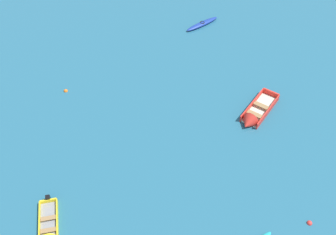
# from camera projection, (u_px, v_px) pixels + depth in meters

# --- Properties ---
(rowboat_yellow_cluster_outer) EXTENTS (2.06, 3.28, 0.95)m
(rowboat_yellow_cluster_outer) POSITION_uv_depth(u_px,v_px,m) (49.00, 233.00, 22.55)
(rowboat_yellow_cluster_outer) COLOR gray
(rowboat_yellow_cluster_outer) RESTS_ON ground_plane
(kayak_deep_blue_distant_center) EXTENTS (2.93, 3.15, 0.35)m
(kayak_deep_blue_distant_center) POSITION_uv_depth(u_px,v_px,m) (202.00, 24.00, 37.45)
(kayak_deep_blue_distant_center) COLOR navy
(kayak_deep_blue_distant_center) RESTS_ON ground_plane
(rowboat_red_far_left) EXTENTS (2.99, 4.44, 1.24)m
(rowboat_red_far_left) POSITION_uv_depth(u_px,v_px,m) (254.00, 116.00, 28.86)
(rowboat_red_far_left) COLOR beige
(rowboat_red_far_left) RESTS_ON ground_plane
(mooring_buoy_outer_edge) EXTENTS (0.32, 0.32, 0.32)m
(mooring_buoy_outer_edge) POSITION_uv_depth(u_px,v_px,m) (309.00, 223.00, 23.13)
(mooring_buoy_outer_edge) COLOR red
(mooring_buoy_outer_edge) RESTS_ON ground_plane
(mooring_buoy_central) EXTENTS (0.32, 0.32, 0.32)m
(mooring_buoy_central) POSITION_uv_depth(u_px,v_px,m) (66.00, 91.00, 31.11)
(mooring_buoy_central) COLOR orange
(mooring_buoy_central) RESTS_ON ground_plane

